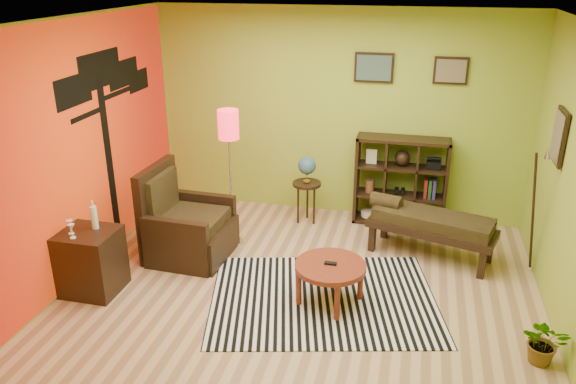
% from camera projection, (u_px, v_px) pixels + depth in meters
% --- Properties ---
extents(ground, '(5.00, 5.00, 0.00)m').
position_uv_depth(ground, '(302.00, 292.00, 6.03)').
color(ground, tan).
rests_on(ground, ground).
extents(room_shell, '(5.04, 4.54, 2.82)m').
position_uv_depth(room_shell, '(295.00, 130.00, 5.39)').
color(room_shell, '#97B334').
rests_on(room_shell, ground).
extents(zebra_rug, '(2.69, 2.26, 0.01)m').
position_uv_depth(zebra_rug, '(323.00, 298.00, 5.92)').
color(zebra_rug, white).
rests_on(zebra_rug, ground).
extents(coffee_table, '(0.73, 0.73, 0.47)m').
position_uv_depth(coffee_table, '(330.00, 270.00, 5.72)').
color(coffee_table, maroon).
rests_on(coffee_table, ground).
extents(armchair, '(0.95, 0.96, 1.11)m').
position_uv_depth(armchair, '(185.00, 229.00, 6.70)').
color(armchair, black).
rests_on(armchair, ground).
extents(side_cabinet, '(0.59, 0.54, 1.01)m').
position_uv_depth(side_cabinet, '(91.00, 261.00, 5.95)').
color(side_cabinet, black).
rests_on(side_cabinet, ground).
extents(floor_lamp, '(0.26, 0.26, 1.72)m').
position_uv_depth(floor_lamp, '(229.00, 137.00, 6.60)').
color(floor_lamp, silver).
rests_on(floor_lamp, ground).
extents(globe_table, '(0.38, 0.38, 0.93)m').
position_uv_depth(globe_table, '(307.00, 173.00, 7.43)').
color(globe_table, black).
rests_on(globe_table, ground).
extents(cube_shelf, '(1.20, 0.35, 1.20)m').
position_uv_depth(cube_shelf, '(402.00, 182.00, 7.44)').
color(cube_shelf, black).
rests_on(cube_shelf, ground).
extents(bench, '(1.57, 0.93, 0.69)m').
position_uv_depth(bench, '(428.00, 222.00, 6.64)').
color(bench, black).
rests_on(bench, ground).
extents(potted_plant, '(0.45, 0.48, 0.33)m').
position_uv_depth(potted_plant, '(544.00, 346.00, 4.91)').
color(potted_plant, '#26661E').
rests_on(potted_plant, ground).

